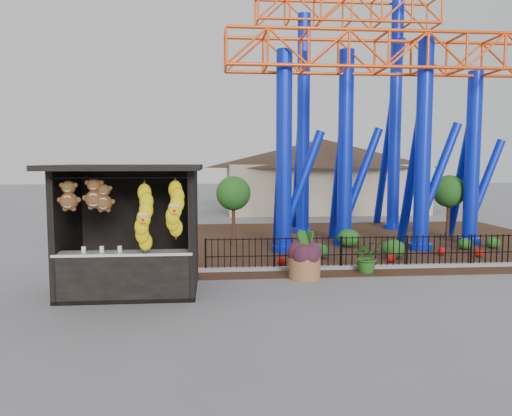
{
  "coord_description": "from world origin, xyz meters",
  "views": [
    {
      "loc": [
        -0.99,
        -11.26,
        3.21
      ],
      "look_at": [
        0.13,
        1.5,
        2.0
      ],
      "focal_mm": 35.0,
      "sensor_mm": 36.0,
      "label": 1
    }
  ],
  "objects": [
    {
      "name": "potted_plant",
      "position": [
        3.45,
        2.53,
        0.48
      ],
      "size": [
        0.89,
        0.78,
        0.95
      ],
      "primitive_type": "imported",
      "rotation": [
        0.0,
        0.0,
        -0.05
      ],
      "color": "#1D5E1B",
      "rests_on": "ground"
    },
    {
      "name": "terracotta_planter",
      "position": [
        1.5,
        1.98,
        0.3
      ],
      "size": [
        1.1,
        1.1,
        0.61
      ],
      "primitive_type": "cylinder",
      "rotation": [
        0.0,
        0.0,
        0.34
      ],
      "color": "#9A5F38",
      "rests_on": "ground"
    },
    {
      "name": "planter_foliage",
      "position": [
        1.5,
        1.98,
        0.93
      ],
      "size": [
        0.7,
        0.7,
        0.64
      ],
      "primitive_type": "ellipsoid",
      "color": "#351523",
      "rests_on": "terracotta_planter"
    },
    {
      "name": "ground",
      "position": [
        0.0,
        0.0,
        0.0
      ],
      "size": [
        120.0,
        120.0,
        0.0
      ],
      "primitive_type": "plane",
      "color": "slate",
      "rests_on": "ground"
    },
    {
      "name": "landscaping",
      "position": [
        4.89,
        5.53,
        0.3
      ],
      "size": [
        8.57,
        3.79,
        0.67
      ],
      "color": "#1F5117",
      "rests_on": "mulch_bed"
    },
    {
      "name": "picket_fence",
      "position": [
        4.9,
        3.0,
        0.5
      ],
      "size": [
        12.2,
        0.06,
        1.0
      ],
      "primitive_type": null,
      "color": "black",
      "rests_on": "ground"
    },
    {
      "name": "pavilion",
      "position": [
        6.0,
        20.0,
        3.07
      ],
      "size": [
        15.0,
        15.0,
        4.8
      ],
      "color": "#BFAD8C",
      "rests_on": "ground"
    },
    {
      "name": "mulch_bed",
      "position": [
        4.0,
        8.0,
        0.01
      ],
      "size": [
        18.0,
        12.0,
        0.02
      ],
      "primitive_type": "cube",
      "color": "#331E11",
      "rests_on": "ground"
    },
    {
      "name": "prize_booth",
      "position": [
        -2.98,
        0.92,
        1.51
      ],
      "size": [
        3.5,
        3.4,
        3.12
      ],
      "color": "black",
      "rests_on": "ground"
    },
    {
      "name": "roller_coaster",
      "position": [
        5.12,
        8.23,
        6.44
      ],
      "size": [
        11.0,
        6.37,
        10.82
      ],
      "color": "#0C22CE",
      "rests_on": "ground"
    },
    {
      "name": "curb",
      "position": [
        4.0,
        3.0,
        0.06
      ],
      "size": [
        18.0,
        0.18,
        0.12
      ],
      "primitive_type": "cube",
      "color": "gray",
      "rests_on": "ground"
    }
  ]
}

